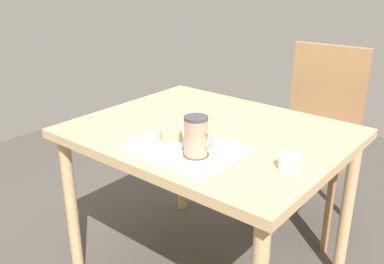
{
  "coord_description": "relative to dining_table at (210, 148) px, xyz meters",
  "views": [
    {
      "loc": [
        0.94,
        -1.26,
        1.31
      ],
      "look_at": [
        0.05,
        -0.17,
        0.76
      ],
      "focal_mm": 40.0,
      "sensor_mm": 36.0,
      "label": 1
    }
  ],
  "objects": [
    {
      "name": "dining_table",
      "position": [
        0.0,
        0.0,
        0.0
      ],
      "size": [
        1.03,
        0.84,
        0.71
      ],
      "color": "tan",
      "rests_on": "ground_plane"
    },
    {
      "name": "wooden_chair",
      "position": [
        0.14,
        0.74,
        -0.12
      ],
      "size": [
        0.46,
        0.46,
        0.93
      ],
      "rotation": [
        0.0,
        0.0,
        3.23
      ],
      "color": "#997047",
      "rests_on": "ground_plane"
    },
    {
      "name": "placemat",
      "position": [
        0.05,
        -0.21,
        0.08
      ],
      "size": [
        0.39,
        0.31,
        0.0
      ],
      "primitive_type": "cube",
      "color": "white",
      "rests_on": "dining_table"
    },
    {
      "name": "pastry_plate",
      "position": [
        -0.03,
        -0.2,
        0.09
      ],
      "size": [
        0.18,
        0.18,
        0.01
      ],
      "primitive_type": "cylinder",
      "color": "silver",
      "rests_on": "placemat"
    },
    {
      "name": "pastry",
      "position": [
        -0.03,
        -0.2,
        0.12
      ],
      "size": [
        0.08,
        0.08,
        0.04
      ],
      "primitive_type": "cylinder",
      "color": "tan",
      "rests_on": "pastry_plate"
    },
    {
      "name": "coffee_coaster",
      "position": [
        0.12,
        -0.24,
        0.09
      ],
      "size": [
        0.09,
        0.09,
        0.0
      ],
      "primitive_type": "cylinder",
      "color": "brown",
      "rests_on": "placemat"
    },
    {
      "name": "coffee_mug",
      "position": [
        0.12,
        -0.24,
        0.16
      ],
      "size": [
        0.11,
        0.08,
        0.13
      ],
      "color": "tan",
      "rests_on": "coffee_coaster"
    },
    {
      "name": "teaspoon",
      "position": [
        -0.02,
        -0.32,
        0.09
      ],
      "size": [
        0.13,
        0.03,
        0.01
      ],
      "primitive_type": "cylinder",
      "rotation": [
        0.0,
        1.57,
        0.14
      ],
      "color": "silver",
      "rests_on": "placemat"
    },
    {
      "name": "sugar_bowl",
      "position": [
        0.41,
        -0.12,
        0.11
      ],
      "size": [
        0.07,
        0.07,
        0.05
      ],
      "primitive_type": "cylinder",
      "color": "white",
      "rests_on": "dining_table"
    }
  ]
}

